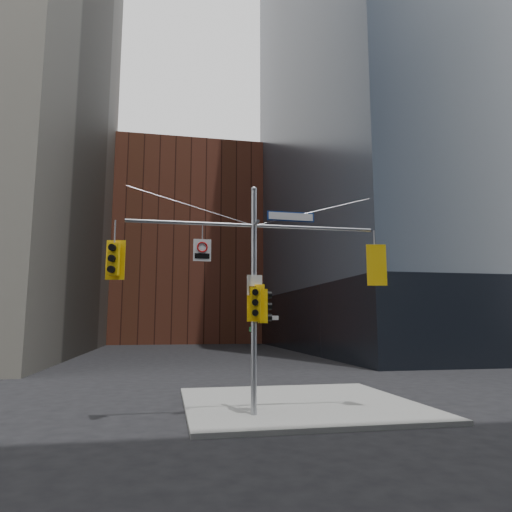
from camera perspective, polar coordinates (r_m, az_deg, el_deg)
name	(u,v)px	position (r m, az deg, el deg)	size (l,w,h in m)	color
ground	(268,436)	(12.73, 1.52, -21.60)	(160.00, 160.00, 0.00)	black
sidewalk_corner	(299,404)	(17.00, 5.37, -17.89)	(8.00, 8.00, 0.15)	gray
podium_ne	(459,321)	(53.70, 24.05, -7.40)	(36.40, 36.40, 6.00)	black
brick_midrise	(186,249)	(71.00, -8.70, 0.90)	(26.00, 20.00, 28.00)	brown
signal_assembly	(254,275)	(14.41, -0.26, -2.35)	(8.00, 0.80, 7.30)	#94969C
traffic_light_west_arm	(114,259)	(14.30, -17.35, -0.39)	(0.57, 0.52, 1.21)	yellow
traffic_light_east_arm	(375,266)	(15.74, 14.66, -1.17)	(0.65, 0.58, 1.37)	yellow
traffic_light_pole_side	(264,306)	(14.41, 1.01, -6.28)	(0.41, 0.35, 1.06)	yellow
traffic_light_pole_front	(256,303)	(14.08, -0.06, -5.86)	(0.54, 0.50, 1.15)	yellow
street_sign_blade	(291,217)	(15.00, 4.38, 4.93)	(1.59, 0.09, 0.31)	navy
regulatory_sign_arm	(202,249)	(14.27, -6.74, 0.82)	(0.55, 0.08, 0.69)	silver
regulatory_sign_pole	(255,286)	(14.26, -0.18, -3.72)	(0.49, 0.05, 0.63)	silver
street_blade_ew	(268,318)	(14.43, 1.50, -7.73)	(0.67, 0.08, 0.13)	silver
street_blade_ns	(251,329)	(14.78, -0.60, -9.16)	(0.05, 0.73, 0.15)	#145926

